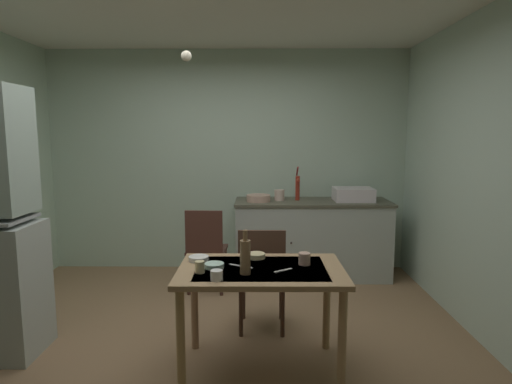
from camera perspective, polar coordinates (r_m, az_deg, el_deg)
name	(u,v)px	position (r m, az deg, el deg)	size (l,w,h in m)	color
ground_plane	(211,345)	(3.61, -6.05, -19.57)	(5.28, 5.28, 0.00)	#8F6E4E
wall_back	(228,161)	(5.27, -3.71, 4.11)	(4.38, 0.10, 2.64)	#B5CEB9
wall_right	(503,179)	(3.68, 29.93, 1.51)	(0.10, 4.12, 2.64)	silver
counter_cabinet	(312,238)	(5.06, 7.41, -6.13)	(1.77, 0.64, 0.89)	#ABB5AE
sink_basin	(353,194)	(5.04, 12.78, -0.28)	(0.44, 0.34, 0.15)	white
hand_pump	(298,186)	(4.97, 5.55, 0.84)	(0.05, 0.27, 0.39)	maroon
mixing_bowl_counter	(258,198)	(4.88, 0.33, -0.81)	(0.27, 0.27, 0.07)	tan
stoneware_crock	(279,195)	(4.95, 3.12, -0.41)	(0.12, 0.12, 0.12)	beige
dining_table	(261,282)	(3.03, 0.67, -11.86)	(1.14, 0.73, 0.74)	tan
chair_far_side	(262,276)	(3.64, 0.80, -11.05)	(0.41, 0.41, 0.90)	#492F23
chair_by_counter	(206,248)	(4.54, -6.64, -7.34)	(0.42, 0.42, 0.89)	#492B23
serving_bowl_wide	(199,258)	(3.18, -7.62, -8.74)	(0.15, 0.15, 0.03)	white
soup_bowl_small	(214,266)	(3.01, -5.57, -9.69)	(0.14, 0.14, 0.03)	#ADD1C1
sauce_dish	(256,256)	(3.22, 0.02, -8.45)	(0.13, 0.13, 0.04)	beige
mug_tall	(200,267)	(2.91, -7.47, -9.84)	(0.06, 0.06, 0.08)	beige
teacup_cream	(217,275)	(2.76, -5.25, -10.96)	(0.08, 0.08, 0.07)	white
teacup_mint	(304,259)	(3.07, 6.44, -8.80)	(0.08, 0.08, 0.08)	tan
glass_bottle	(245,256)	(2.84, -1.44, -8.48)	(0.07, 0.07, 0.30)	olive
table_knife	(241,266)	(3.03, -2.02, -9.80)	(0.18, 0.02, 0.01)	silver
teaspoon_near_bowl	(283,270)	(2.94, 3.63, -10.34)	(0.15, 0.02, 0.01)	beige
pendant_bulb	(186,56)	(3.42, -9.23, 17.38)	(0.08, 0.08, 0.08)	#F9EFCC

